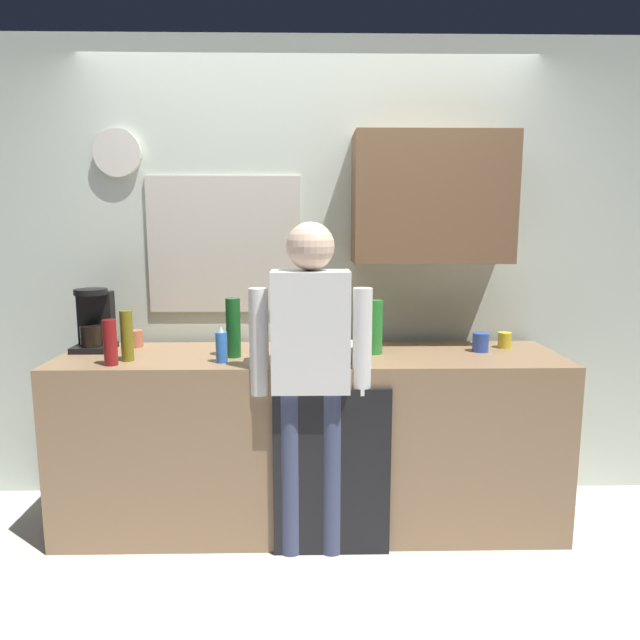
{
  "coord_description": "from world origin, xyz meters",
  "views": [
    {
      "loc": [
        -0.01,
        -2.65,
        1.59
      ],
      "look_at": [
        0.05,
        0.25,
        1.11
      ],
      "focal_mm": 32.73,
      "sensor_mm": 36.0,
      "label": 1
    }
  ],
  "objects_px": {
    "bottle_green_wine": "(233,328)",
    "mixing_bowl": "(344,352)",
    "cup_terracotta_mug": "(136,339)",
    "dish_soap": "(221,347)",
    "cup_blue_mug": "(481,342)",
    "coffee_maker": "(95,323)",
    "bottle_clear_soda": "(374,327)",
    "bottle_olive_oil": "(127,336)",
    "cup_yellow_cup": "(505,340)",
    "bottle_red_vinegar": "(110,343)",
    "person_at_sink": "(311,363)"
  },
  "relations": [
    {
      "from": "bottle_clear_soda",
      "to": "cup_terracotta_mug",
      "type": "xyz_separation_m",
      "value": [
        -1.29,
        0.19,
        -0.09
      ]
    },
    {
      "from": "cup_terracotta_mug",
      "to": "person_at_sink",
      "type": "height_order",
      "value": "person_at_sink"
    },
    {
      "from": "bottle_green_wine",
      "to": "mixing_bowl",
      "type": "relative_size",
      "value": 1.36
    },
    {
      "from": "person_at_sink",
      "to": "coffee_maker",
      "type": "bearing_deg",
      "value": 153.46
    },
    {
      "from": "coffee_maker",
      "to": "dish_soap",
      "type": "xyz_separation_m",
      "value": [
        0.72,
        -0.31,
        -0.07
      ]
    },
    {
      "from": "coffee_maker",
      "to": "person_at_sink",
      "type": "xyz_separation_m",
      "value": [
        1.15,
        -0.44,
        -0.12
      ]
    },
    {
      "from": "bottle_olive_oil",
      "to": "bottle_red_vinegar",
      "type": "distance_m",
      "value": 0.1
    },
    {
      "from": "bottle_clear_soda",
      "to": "mixing_bowl",
      "type": "height_order",
      "value": "bottle_clear_soda"
    },
    {
      "from": "cup_terracotta_mug",
      "to": "dish_soap",
      "type": "distance_m",
      "value": 0.65
    },
    {
      "from": "bottle_olive_oil",
      "to": "bottle_green_wine",
      "type": "distance_m",
      "value": 0.52
    },
    {
      "from": "bottle_red_vinegar",
      "to": "bottle_clear_soda",
      "type": "height_order",
      "value": "bottle_clear_soda"
    },
    {
      "from": "dish_soap",
      "to": "person_at_sink",
      "type": "height_order",
      "value": "person_at_sink"
    },
    {
      "from": "bottle_clear_soda",
      "to": "cup_blue_mug",
      "type": "xyz_separation_m",
      "value": [
        0.57,
        0.03,
        -0.09
      ]
    },
    {
      "from": "coffee_maker",
      "to": "cup_blue_mug",
      "type": "relative_size",
      "value": 3.3
    },
    {
      "from": "bottle_clear_soda",
      "to": "dish_soap",
      "type": "xyz_separation_m",
      "value": [
        -0.76,
        -0.18,
        -0.06
      ]
    },
    {
      "from": "bottle_olive_oil",
      "to": "cup_yellow_cup",
      "type": "distance_m",
      "value": 1.98
    },
    {
      "from": "cup_blue_mug",
      "to": "cup_terracotta_mug",
      "type": "bearing_deg",
      "value": 175.16
    },
    {
      "from": "bottle_olive_oil",
      "to": "dish_soap",
      "type": "xyz_separation_m",
      "value": [
        0.47,
        -0.04,
        -0.05
      ]
    },
    {
      "from": "bottle_clear_soda",
      "to": "cup_blue_mug",
      "type": "distance_m",
      "value": 0.58
    },
    {
      "from": "cup_terracotta_mug",
      "to": "person_at_sink",
      "type": "bearing_deg",
      "value": -27.58
    },
    {
      "from": "coffee_maker",
      "to": "dish_soap",
      "type": "distance_m",
      "value": 0.79
    },
    {
      "from": "cup_terracotta_mug",
      "to": "cup_yellow_cup",
      "type": "distance_m",
      "value": 2.02
    },
    {
      "from": "coffee_maker",
      "to": "mixing_bowl",
      "type": "xyz_separation_m",
      "value": [
        1.32,
        -0.26,
        -0.11
      ]
    },
    {
      "from": "bottle_clear_soda",
      "to": "mixing_bowl",
      "type": "xyz_separation_m",
      "value": [
        -0.16,
        -0.14,
        -0.1
      ]
    },
    {
      "from": "dish_soap",
      "to": "coffee_maker",
      "type": "bearing_deg",
      "value": 156.66
    },
    {
      "from": "bottle_red_vinegar",
      "to": "cup_blue_mug",
      "type": "height_order",
      "value": "bottle_red_vinegar"
    },
    {
      "from": "bottle_red_vinegar",
      "to": "bottle_green_wine",
      "type": "bearing_deg",
      "value": 16.13
    },
    {
      "from": "dish_soap",
      "to": "person_at_sink",
      "type": "distance_m",
      "value": 0.45
    },
    {
      "from": "bottle_green_wine",
      "to": "dish_soap",
      "type": "relative_size",
      "value": 1.67
    },
    {
      "from": "cup_yellow_cup",
      "to": "bottle_red_vinegar",
      "type": "bearing_deg",
      "value": -169.99
    },
    {
      "from": "bottle_red_vinegar",
      "to": "cup_terracotta_mug",
      "type": "height_order",
      "value": "bottle_red_vinegar"
    },
    {
      "from": "bottle_green_wine",
      "to": "person_at_sink",
      "type": "height_order",
      "value": "person_at_sink"
    },
    {
      "from": "bottle_clear_soda",
      "to": "mixing_bowl",
      "type": "relative_size",
      "value": 1.27
    },
    {
      "from": "coffee_maker",
      "to": "bottle_red_vinegar",
      "type": "relative_size",
      "value": 1.5
    },
    {
      "from": "bottle_olive_oil",
      "to": "bottle_green_wine",
      "type": "bearing_deg",
      "value": 8.18
    },
    {
      "from": "bottle_clear_soda",
      "to": "dish_soap",
      "type": "relative_size",
      "value": 1.56
    },
    {
      "from": "bottle_red_vinegar",
      "to": "mixing_bowl",
      "type": "xyz_separation_m",
      "value": [
        1.12,
        0.09,
        -0.07
      ]
    },
    {
      "from": "bottle_olive_oil",
      "to": "cup_terracotta_mug",
      "type": "relative_size",
      "value": 2.72
    },
    {
      "from": "bottle_clear_soda",
      "to": "bottle_green_wine",
      "type": "xyz_separation_m",
      "value": [
        -0.72,
        -0.07,
        0.01
      ]
    },
    {
      "from": "cup_yellow_cup",
      "to": "person_at_sink",
      "type": "distance_m",
      "value": 1.14
    },
    {
      "from": "mixing_bowl",
      "to": "person_at_sink",
      "type": "xyz_separation_m",
      "value": [
        -0.17,
        -0.17,
        -0.02
      ]
    },
    {
      "from": "cup_terracotta_mug",
      "to": "person_at_sink",
      "type": "relative_size",
      "value": 0.06
    },
    {
      "from": "person_at_sink",
      "to": "cup_yellow_cup",
      "type": "bearing_deg",
      "value": 16.61
    },
    {
      "from": "cup_terracotta_mug",
      "to": "dish_soap",
      "type": "xyz_separation_m",
      "value": [
        0.53,
        -0.37,
        0.03
      ]
    },
    {
      "from": "person_at_sink",
      "to": "mixing_bowl",
      "type": "bearing_deg",
      "value": 40.63
    },
    {
      "from": "bottle_green_wine",
      "to": "coffee_maker",
      "type": "bearing_deg",
      "value": 165.86
    },
    {
      "from": "bottle_green_wine",
      "to": "bottle_clear_soda",
      "type": "bearing_deg",
      "value": 5.28
    },
    {
      "from": "coffee_maker",
      "to": "person_at_sink",
      "type": "distance_m",
      "value": 1.24
    },
    {
      "from": "person_at_sink",
      "to": "bottle_red_vinegar",
      "type": "bearing_deg",
      "value": 169.35
    },
    {
      "from": "bottle_red_vinegar",
      "to": "cup_blue_mug",
      "type": "relative_size",
      "value": 2.2
    }
  ]
}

